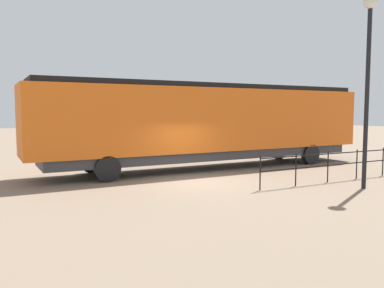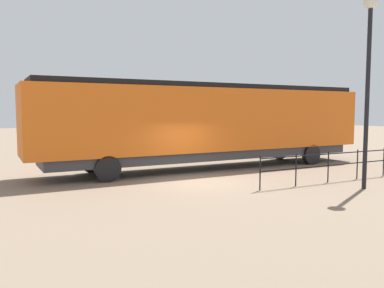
% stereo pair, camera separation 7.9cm
% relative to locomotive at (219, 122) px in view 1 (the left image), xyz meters
% --- Properties ---
extents(ground_plane, '(120.00, 120.00, 0.00)m').
position_rel_locomotive_xyz_m(ground_plane, '(3.27, -2.95, -2.40)').
color(ground_plane, '#84705B').
extents(locomotive, '(2.95, 17.90, 4.29)m').
position_rel_locomotive_xyz_m(locomotive, '(0.00, 0.00, 0.00)').
color(locomotive, orange).
rests_on(locomotive, ground_plane).
extents(lamp_post, '(0.53, 0.53, 7.20)m').
position_rel_locomotive_xyz_m(lamp_post, '(7.29, 1.89, 2.61)').
color(lamp_post, black).
rests_on(lamp_post, ground_plane).
extents(platform_fence, '(0.05, 8.83, 1.29)m').
position_rel_locomotive_xyz_m(platform_fence, '(5.72, 2.56, -1.58)').
color(platform_fence, black).
rests_on(platform_fence, ground_plane).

